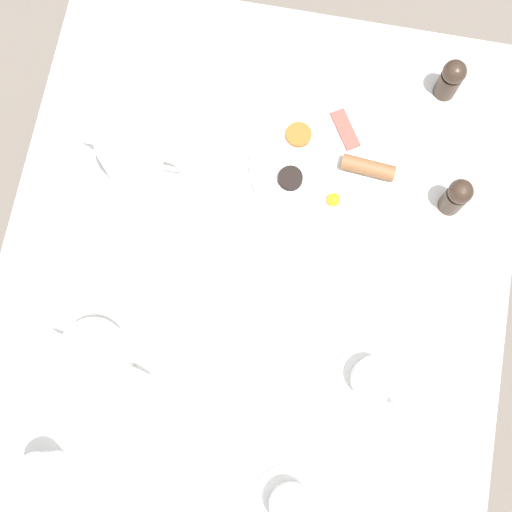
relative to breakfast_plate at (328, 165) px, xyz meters
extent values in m
plane|color=#70665B|center=(0.21, -0.11, -0.77)|extent=(8.00, 8.00, 0.00)
cube|color=silver|center=(0.21, -0.11, -0.02)|extent=(1.09, 0.98, 0.03)
cylinder|color=brown|center=(-0.28, -0.54, -0.40)|extent=(0.04, 0.04, 0.73)
cylinder|color=brown|center=(0.70, -0.54, -0.40)|extent=(0.04, 0.04, 0.73)
cylinder|color=brown|center=(-0.28, 0.33, -0.40)|extent=(0.04, 0.04, 0.73)
cylinder|color=white|center=(0.00, 0.00, 0.00)|extent=(0.31, 0.31, 0.01)
cylinder|color=white|center=(0.07, 0.02, 0.01)|extent=(0.07, 0.07, 0.00)
sphere|color=yellow|center=(0.07, 0.02, 0.02)|extent=(0.03, 0.03, 0.03)
cylinder|color=brown|center=(0.00, 0.08, 0.02)|extent=(0.04, 0.11, 0.03)
cube|color=#B74C42|center=(-0.08, 0.02, 0.01)|extent=(0.09, 0.07, 0.01)
cylinder|color=#D16023|center=(-0.05, -0.07, 0.01)|extent=(0.05, 0.05, 0.01)
cylinder|color=black|center=(0.04, -0.07, 0.01)|extent=(0.05, 0.05, 0.02)
cylinder|color=white|center=(0.06, -0.38, 0.04)|extent=(0.12, 0.12, 0.11)
cylinder|color=white|center=(0.06, -0.38, 0.10)|extent=(0.08, 0.08, 0.01)
sphere|color=white|center=(0.06, -0.38, 0.11)|extent=(0.02, 0.02, 0.02)
cone|color=white|center=(0.05, -0.45, 0.05)|extent=(0.02, 0.06, 0.05)
torus|color=white|center=(0.07, -0.32, 0.04)|extent=(0.02, 0.08, 0.08)
cylinder|color=white|center=(0.45, -0.35, 0.04)|extent=(0.12, 0.12, 0.11)
cylinder|color=white|center=(0.45, -0.35, 0.10)|extent=(0.08, 0.08, 0.01)
sphere|color=white|center=(0.45, -0.35, 0.11)|extent=(0.02, 0.02, 0.02)
cone|color=white|center=(0.43, -0.43, 0.05)|extent=(0.03, 0.06, 0.05)
torus|color=white|center=(0.46, -0.29, 0.04)|extent=(0.03, 0.08, 0.08)
cylinder|color=white|center=(0.40, 0.14, -0.01)|extent=(0.14, 0.14, 0.01)
cylinder|color=white|center=(0.40, 0.14, 0.03)|extent=(0.08, 0.08, 0.06)
cylinder|color=olive|center=(0.40, 0.14, 0.02)|extent=(0.07, 0.07, 0.05)
torus|color=white|center=(0.43, 0.17, 0.03)|extent=(0.03, 0.04, 0.04)
cylinder|color=white|center=(0.64, 0.03, -0.01)|extent=(0.14, 0.14, 0.01)
cylinder|color=white|center=(0.64, 0.03, 0.03)|extent=(0.08, 0.08, 0.06)
cylinder|color=olive|center=(0.64, 0.03, 0.02)|extent=(0.07, 0.07, 0.04)
cylinder|color=white|center=(0.66, -0.40, 0.05)|extent=(0.07, 0.07, 0.12)
cylinder|color=#38281E|center=(0.04, 0.25, 0.03)|extent=(0.05, 0.05, 0.07)
sphere|color=#38281E|center=(0.04, 0.25, 0.07)|extent=(0.05, 0.05, 0.05)
cylinder|color=#38281E|center=(-0.20, 0.21, 0.03)|extent=(0.05, 0.05, 0.07)
sphere|color=#38281E|center=(-0.20, 0.21, 0.07)|extent=(0.05, 0.05, 0.05)
cube|color=silver|center=(0.27, -0.04, -0.01)|extent=(0.18, 0.03, 0.00)
cube|color=silver|center=(0.21, 0.25, -0.01)|extent=(0.18, 0.13, 0.00)
camera|label=1|loc=(0.52, -0.05, 1.33)|focal=50.00mm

